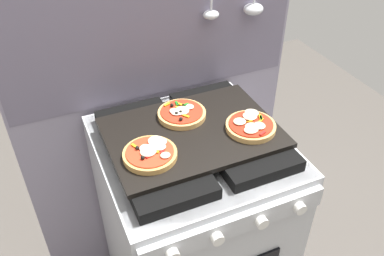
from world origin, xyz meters
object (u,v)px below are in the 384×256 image
(stove, at_px, (192,226))
(pizza_center, at_px, (181,113))
(pizza_right, at_px, (251,125))
(baking_tray, at_px, (192,132))
(pizza_left, at_px, (151,153))

(stove, bearing_deg, pizza_center, 92.44)
(pizza_right, xyz_separation_m, pizza_center, (-0.18, 0.15, -0.00))
(stove, xyz_separation_m, baking_tray, (0.00, 0.00, 0.46))
(stove, bearing_deg, pizza_right, -19.99)
(pizza_right, distance_m, pizza_center, 0.23)
(pizza_right, bearing_deg, stove, 160.01)
(pizza_right, bearing_deg, baking_tray, 159.54)
(baking_tray, bearing_deg, stove, -90.00)
(stove, relative_size, baking_tray, 1.67)
(stove, distance_m, pizza_right, 0.51)
(stove, distance_m, baking_tray, 0.46)
(pizza_left, height_order, pizza_right, pizza_left)
(baking_tray, xyz_separation_m, pizza_center, (-0.00, 0.08, 0.02))
(baking_tray, height_order, pizza_right, pizza_right)
(stove, xyz_separation_m, pizza_left, (-0.16, -0.06, 0.48))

